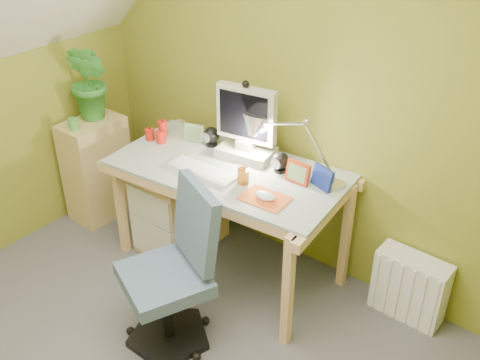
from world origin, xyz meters
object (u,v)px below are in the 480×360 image
Objects in this scene: desk_lamp at (310,137)px; side_ledge at (97,169)px; desk at (229,219)px; radiator at (410,287)px; potted_plant at (90,82)px; task_chair at (164,278)px; monitor at (247,116)px.

desk_lamp is 0.73× the size of side_ledge.
radiator is (1.11, 0.32, -0.17)m from desk.
potted_plant is 0.61× the size of task_chair.
potted_plant is at bearing -169.64° from radiator.
desk_lamp reaches higher than radiator.
desk_lamp reaches higher than side_ledge.
potted_plant is (-1.16, -0.24, 0.01)m from monitor.
monitor is 0.99× the size of potted_plant.
side_ledge is 1.83× the size of radiator.
side_ledge reaches higher than desk.
monitor is at bearing 121.87° from task_chair.
side_ledge reaches higher than radiator.
monitor is at bearing -169.09° from desk_lamp.
potted_plant is at bearing 90.00° from side_ledge.
side_ledge is at bearing -158.96° from desk_lamp.
side_ledge is at bearing 179.52° from desk.
desk is at bearing 2.87° from potted_plant.
radiator is at bearing 10.25° from desk.
desk is 0.68m from monitor.
desk_lamp is 1.11m from task_chair.
task_chair is at bearing -90.78° from monitor.
potted_plant reaches higher than radiator.
desk is 2.60× the size of monitor.
side_ledge is at bearing -90.00° from potted_plant.
potted_plant is 2.45m from radiator.
radiator is (1.11, 0.14, -0.83)m from monitor.
desk_lamp is 1.63m from potted_plant.
monitor reaches higher than desk.
desk_lamp is 0.62× the size of task_chair.
radiator is at bearing 9.44° from potted_plant.
potted_plant is at bearing 177.07° from desk.
potted_plant reaches higher than monitor.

